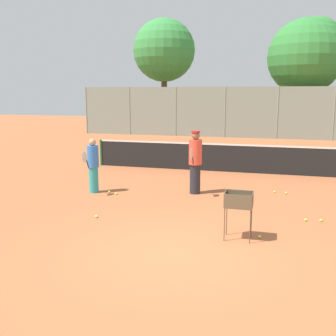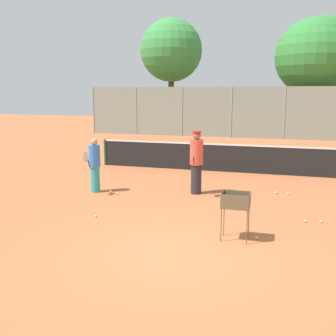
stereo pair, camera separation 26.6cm
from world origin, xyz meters
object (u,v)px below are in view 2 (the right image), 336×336
(ball_cart, at_px, (236,204))
(player_white_outfit, at_px, (196,162))
(player_red_cap, at_px, (95,165))
(parked_car, at_px, (310,125))
(tennis_net, at_px, (232,158))

(ball_cart, bearing_deg, player_white_outfit, 115.05)
(player_red_cap, bearing_deg, player_white_outfit, 103.95)
(ball_cart, bearing_deg, player_red_cap, 148.99)
(player_white_outfit, height_order, parked_car, player_white_outfit)
(tennis_net, distance_m, parked_car, 16.46)
(player_white_outfit, relative_size, ball_cart, 1.88)
(tennis_net, bearing_deg, player_red_cap, -129.97)
(player_white_outfit, height_order, player_red_cap, player_white_outfit)
(player_red_cap, bearing_deg, tennis_net, 140.73)
(tennis_net, bearing_deg, player_white_outfit, -99.44)
(tennis_net, distance_m, ball_cart, 7.05)
(ball_cart, distance_m, parked_car, 23.19)
(player_white_outfit, relative_size, parked_car, 0.44)
(tennis_net, height_order, player_red_cap, player_red_cap)
(ball_cart, height_order, parked_car, parked_car)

